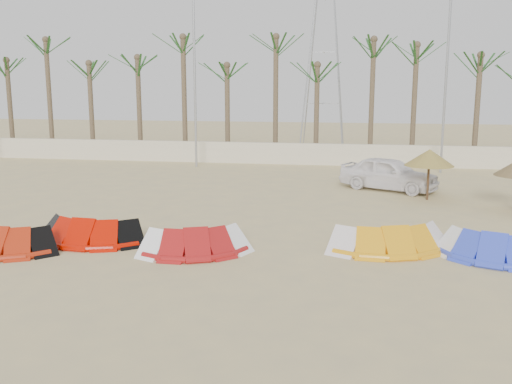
% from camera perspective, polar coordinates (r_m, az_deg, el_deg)
% --- Properties ---
extents(ground, '(120.00, 120.00, 0.00)m').
position_cam_1_polar(ground, '(13.85, -4.25, -9.94)').
color(ground, '#D2BA79').
rests_on(ground, ground).
extents(boundary_wall, '(60.00, 0.30, 1.30)m').
position_cam_1_polar(boundary_wall, '(34.96, 4.44, 3.83)').
color(boundary_wall, beige).
rests_on(boundary_wall, ground).
extents(palm_line, '(52.00, 4.00, 7.70)m').
position_cam_1_polar(palm_line, '(36.17, 5.88, 13.24)').
color(palm_line, brown).
rests_on(palm_line, ground).
extents(lamp_b, '(1.25, 0.14, 11.00)m').
position_cam_1_polar(lamp_b, '(33.82, -6.11, 12.25)').
color(lamp_b, '#A5A8AD').
rests_on(lamp_b, ground).
extents(lamp_c, '(1.25, 0.14, 11.00)m').
position_cam_1_polar(lamp_c, '(32.93, 18.60, 11.80)').
color(lamp_c, '#A5A8AD').
rests_on(lamp_c, ground).
extents(pylon, '(3.00, 3.00, 14.00)m').
position_cam_1_polar(pylon, '(40.91, 6.61, 3.89)').
color(pylon, '#A5A8AD').
rests_on(pylon, ground).
extents(kite_red_left, '(3.24, 1.69, 0.90)m').
position_cam_1_polar(kite_red_left, '(18.44, -23.56, -4.17)').
color(kite_red_left, '#AE240C').
rests_on(kite_red_left, ground).
extents(kite_red_mid, '(3.58, 1.73, 0.90)m').
position_cam_1_polar(kite_red_mid, '(18.70, -15.96, -3.47)').
color(kite_red_mid, '#C40F00').
rests_on(kite_red_mid, ground).
extents(kite_red_right, '(3.58, 2.47, 0.90)m').
position_cam_1_polar(kite_red_right, '(16.91, -5.80, -4.61)').
color(kite_red_right, '#A31515').
rests_on(kite_red_right, ground).
extents(kite_orange, '(3.99, 2.51, 0.90)m').
position_cam_1_polar(kite_orange, '(17.59, 13.26, -4.22)').
color(kite_orange, '#F3A011').
rests_on(kite_orange, ground).
extents(kite_blue, '(3.56, 2.43, 0.90)m').
position_cam_1_polar(kite_blue, '(17.59, 22.54, -4.79)').
color(kite_blue, blue).
rests_on(kite_blue, ground).
extents(parasol_left, '(2.08, 2.08, 2.17)m').
position_cam_1_polar(parasol_left, '(25.11, 16.95, 3.31)').
color(parasol_left, '#4C331E').
rests_on(parasol_left, ground).
extents(car, '(4.85, 3.65, 1.54)m').
position_cam_1_polar(car, '(27.16, 13.15, 1.80)').
color(car, white).
rests_on(car, ground).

